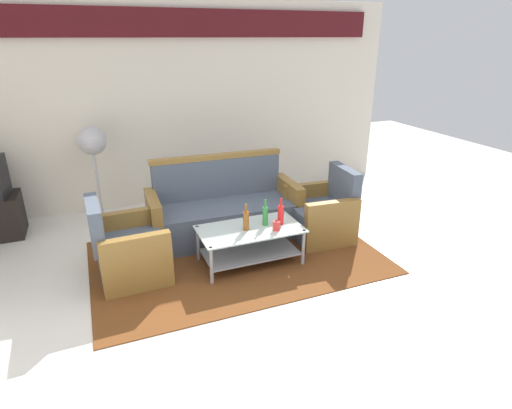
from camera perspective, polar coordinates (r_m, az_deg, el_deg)
name	(u,v)px	position (r m, az deg, el deg)	size (l,w,h in m)	color
ground_plane	(265,304)	(4.00, 1.27, -13.36)	(14.00, 14.00, 0.00)	silver
wall_back	(182,99)	(6.25, -10.03, 13.88)	(6.52, 0.19, 2.80)	silver
rug	(237,257)	(4.76, -2.58, -7.13)	(3.11, 2.00, 0.01)	brown
couch	(224,212)	(5.16, -4.36, -0.95)	(1.82, 0.80, 0.96)	#4C5666
armchair_left	(129,251)	(4.47, -16.88, -6.07)	(0.72, 0.78, 0.85)	#4C5666
armchair_right	(322,215)	(5.18, 8.92, -1.40)	(0.74, 0.80, 0.85)	#4C5666
coffee_table	(250,240)	(4.53, -0.81, -4.84)	(1.10, 0.60, 0.40)	silver
bottle_brown	(246,220)	(4.40, -1.36, -2.12)	(0.06, 0.06, 0.29)	brown
bottle_green	(265,215)	(4.51, 1.27, -1.49)	(0.06, 0.06, 0.29)	#2D8C38
bottle_red	(281,214)	(4.54, 3.37, -1.36)	(0.07, 0.07, 0.30)	red
cup	(276,226)	(4.42, 2.79, -2.87)	(0.08, 0.08, 0.10)	red
pedestal_fan	(93,146)	(5.75, -21.26, 7.35)	(0.36, 0.36, 1.27)	#2D2D33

